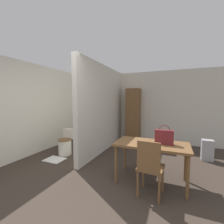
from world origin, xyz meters
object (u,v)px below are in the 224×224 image
Objects in this scene: dining_table at (151,147)px; space_heater at (207,150)px; toilet at (66,143)px; wooden_chair at (150,166)px; handbag at (164,137)px; wooden_cabinet at (133,115)px.

space_heater is at bearing 53.20° from dining_table.
dining_table is 2.48m from toilet.
handbag is at bearing 75.12° from wooden_chair.
toilet is at bearing 166.96° from dining_table.
wooden_chair is 2.31m from space_heater.
wooden_chair is 1.76× the size of space_heater.
wooden_cabinet is (-0.99, 2.48, 0.31)m from dining_table.
wooden_cabinet is 2.44m from space_heater.
wooden_chair is at bearing -22.53° from toilet.
dining_table is 0.48m from wooden_chair.
handbag is 1.89m from space_heater.
wooden_chair is 1.34× the size of toilet.
handbag is 2.74m from wooden_cabinet.
space_heater is (1.11, 2.00, -0.24)m from wooden_chair.
wooden_cabinet is at bearing 111.70° from dining_table.
space_heater is (0.94, 1.52, -0.60)m from handbag.
space_heater is at bearing -23.53° from wooden_cabinet.
toilet is 1.31× the size of space_heater.
wooden_cabinet reaches higher than wooden_chair.
wooden_chair is 2.62× the size of handbag.
dining_table is at bearing -68.30° from wooden_cabinet.
toilet is at bearing -126.04° from wooden_cabinet.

